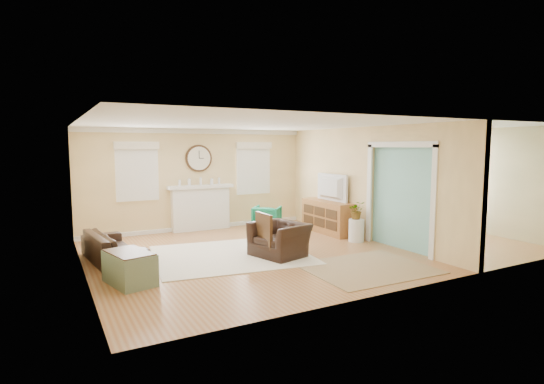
# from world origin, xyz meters

# --- Properties ---
(floor) EXTENTS (9.00, 9.00, 0.00)m
(floor) POSITION_xyz_m (0.00, 0.00, 0.00)
(floor) COLOR #96572A
(floor) RESTS_ON ground
(wall_back) EXTENTS (9.00, 0.02, 2.60)m
(wall_back) POSITION_xyz_m (0.00, 3.00, 1.30)
(wall_back) COLOR tan
(wall_back) RESTS_ON ground
(wall_front) EXTENTS (9.00, 0.02, 2.60)m
(wall_front) POSITION_xyz_m (0.00, -3.00, 1.30)
(wall_front) COLOR tan
(wall_front) RESTS_ON ground
(wall_left) EXTENTS (0.02, 6.00, 2.60)m
(wall_left) POSITION_xyz_m (-4.50, 0.00, 1.30)
(wall_left) COLOR tan
(wall_left) RESTS_ON ground
(wall_right) EXTENTS (0.02, 6.00, 2.60)m
(wall_right) POSITION_xyz_m (4.50, 0.00, 1.30)
(wall_right) COLOR tan
(wall_right) RESTS_ON ground
(ceiling) EXTENTS (9.00, 6.00, 0.02)m
(ceiling) POSITION_xyz_m (0.00, 0.00, 2.60)
(ceiling) COLOR white
(ceiling) RESTS_ON wall_back
(partition) EXTENTS (0.17, 6.00, 2.60)m
(partition) POSITION_xyz_m (1.51, 0.28, 1.36)
(partition) COLOR tan
(partition) RESTS_ON ground
(fireplace) EXTENTS (1.70, 0.30, 1.17)m
(fireplace) POSITION_xyz_m (-1.50, 2.88, 0.60)
(fireplace) COLOR white
(fireplace) RESTS_ON ground
(wall_clock) EXTENTS (0.70, 0.07, 0.70)m
(wall_clock) POSITION_xyz_m (-1.50, 2.97, 1.85)
(wall_clock) COLOR #4C3019
(wall_clock) RESTS_ON wall_back
(window_left) EXTENTS (1.05, 0.13, 1.42)m
(window_left) POSITION_xyz_m (-3.05, 2.95, 1.66)
(window_left) COLOR white
(window_left) RESTS_ON wall_back
(window_right) EXTENTS (1.05, 0.13, 1.42)m
(window_right) POSITION_xyz_m (0.05, 2.95, 1.66)
(window_right) COLOR white
(window_right) RESTS_ON wall_back
(french_doors) EXTENTS (0.06, 1.70, 2.20)m
(french_doors) POSITION_xyz_m (4.45, 0.00, 1.10)
(french_doors) COLOR white
(french_doors) RESTS_ON ground
(pendant) EXTENTS (0.30, 0.30, 0.55)m
(pendant) POSITION_xyz_m (3.00, 0.00, 2.20)
(pendant) COLOR gold
(pendant) RESTS_ON ceiling
(rug_cream) EXTENTS (3.27, 2.94, 0.02)m
(rug_cream) POSITION_xyz_m (-1.82, 0.13, 0.01)
(rug_cream) COLOR #F1E3CC
(rug_cream) RESTS_ON floor
(rug_jute) EXTENTS (2.22, 1.83, 0.01)m
(rug_jute) POSITION_xyz_m (-0.04, -1.86, 0.01)
(rug_jute) COLOR tan
(rug_jute) RESTS_ON floor
(rug_grey) EXTENTS (2.17, 2.71, 0.01)m
(rug_grey) POSITION_xyz_m (3.22, 0.34, 0.01)
(rug_grey) COLOR gray
(rug_grey) RESTS_ON floor
(sofa) EXTENTS (0.99, 2.00, 0.56)m
(sofa) POSITION_xyz_m (-3.95, 0.72, 0.28)
(sofa) COLOR black
(sofa) RESTS_ON floor
(eames_chair) EXTENTS (1.13, 1.22, 0.66)m
(eames_chair) POSITION_xyz_m (-0.99, -0.37, 0.33)
(eames_chair) COLOR black
(eames_chair) RESTS_ON floor
(green_chair) EXTENTS (0.94, 0.94, 0.62)m
(green_chair) POSITION_xyz_m (0.02, 2.10, 0.31)
(green_chair) COLOR #0D724A
(green_chair) RESTS_ON floor
(trunk) EXTENTS (0.75, 1.00, 0.52)m
(trunk) POSITION_xyz_m (-3.91, -0.73, 0.26)
(trunk) COLOR gray
(trunk) RESTS_ON floor
(credenza) EXTENTS (0.56, 1.65, 0.80)m
(credenza) POSITION_xyz_m (1.22, 1.05, 0.40)
(credenza) COLOR #AB7039
(credenza) RESTS_ON floor
(tv) EXTENTS (0.17, 1.17, 0.67)m
(tv) POSITION_xyz_m (1.20, 1.05, 1.14)
(tv) COLOR black
(tv) RESTS_ON credenza
(garden_stool) EXTENTS (0.35, 0.35, 0.51)m
(garden_stool) POSITION_xyz_m (1.17, -0.10, 0.26)
(garden_stool) COLOR white
(garden_stool) RESTS_ON floor
(potted_plant) EXTENTS (0.48, 0.47, 0.41)m
(potted_plant) POSITION_xyz_m (1.17, -0.10, 0.72)
(potted_plant) COLOR #337F33
(potted_plant) RESTS_ON garden_stool
(dining_table) EXTENTS (1.17, 1.78, 0.58)m
(dining_table) POSITION_xyz_m (3.22, 0.34, 0.29)
(dining_table) COLOR #4C3019
(dining_table) RESTS_ON floor
(dining_chair_n) EXTENTS (0.42, 0.42, 0.87)m
(dining_chair_n) POSITION_xyz_m (3.30, 1.40, 0.51)
(dining_chair_n) COLOR gray
(dining_chair_n) RESTS_ON floor
(dining_chair_s) EXTENTS (0.49, 0.49, 0.92)m
(dining_chair_s) POSITION_xyz_m (3.25, -0.68, 0.54)
(dining_chair_s) COLOR gray
(dining_chair_s) RESTS_ON floor
(dining_chair_w) EXTENTS (0.55, 0.55, 1.04)m
(dining_chair_w) POSITION_xyz_m (2.60, 0.30, 0.62)
(dining_chair_w) COLOR white
(dining_chair_w) RESTS_ON floor
(dining_chair_e) EXTENTS (0.47, 0.47, 0.90)m
(dining_chair_e) POSITION_xyz_m (3.85, 0.32, 0.53)
(dining_chair_e) COLOR gray
(dining_chair_e) RESTS_ON floor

